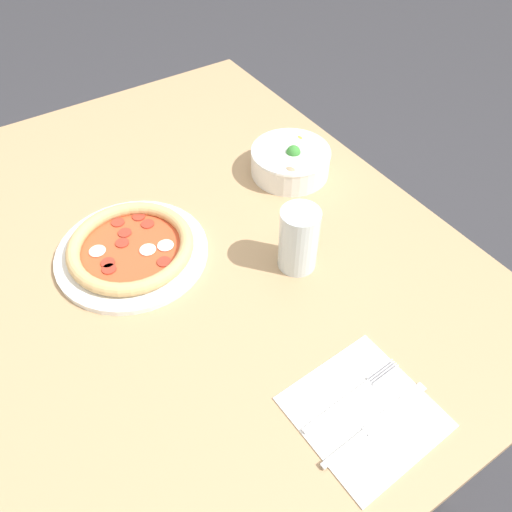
# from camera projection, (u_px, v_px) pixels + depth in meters

# --- Properties ---
(ground_plane) EXTENTS (8.00, 8.00, 0.00)m
(ground_plane) POSITION_uv_depth(u_px,v_px,m) (215.00, 408.00, 1.54)
(ground_plane) COLOR #333338
(dining_table) EXTENTS (1.23, 0.92, 0.75)m
(dining_table) POSITION_uv_depth(u_px,v_px,m) (196.00, 272.00, 1.07)
(dining_table) COLOR tan
(dining_table) RESTS_ON ground_plane
(pizza) EXTENTS (0.29, 0.29, 0.04)m
(pizza) POSITION_uv_depth(u_px,v_px,m) (131.00, 249.00, 0.95)
(pizza) COLOR white
(pizza) RESTS_ON dining_table
(bowl) EXTENTS (0.18, 0.18, 0.08)m
(bowl) POSITION_uv_depth(u_px,v_px,m) (291.00, 160.00, 1.11)
(bowl) COLOR white
(bowl) RESTS_ON dining_table
(napkin) EXTENTS (0.20, 0.20, 0.00)m
(napkin) POSITION_uv_depth(u_px,v_px,m) (364.00, 412.00, 0.74)
(napkin) COLOR white
(napkin) RESTS_ON dining_table
(fork) EXTENTS (0.02, 0.19, 0.00)m
(fork) POSITION_uv_depth(u_px,v_px,m) (351.00, 396.00, 0.76)
(fork) COLOR silver
(fork) RESTS_ON napkin
(knife) EXTENTS (0.02, 0.21, 0.01)m
(knife) POSITION_uv_depth(u_px,v_px,m) (371.00, 428.00, 0.72)
(knife) COLOR silver
(knife) RESTS_ON napkin
(glass) EXTENTS (0.07, 0.07, 0.13)m
(glass) POSITION_uv_depth(u_px,v_px,m) (299.00, 239.00, 0.90)
(glass) COLOR silver
(glass) RESTS_ON dining_table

